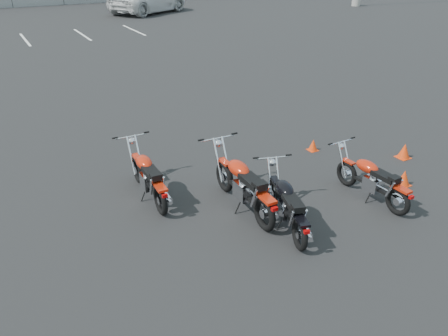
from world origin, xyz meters
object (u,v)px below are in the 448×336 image
motorcycle_front_red (148,177)px  motorcycle_second_black (287,205)px  motorcycle_third_red (244,185)px  motorcycle_rear_red (372,180)px

motorcycle_front_red → motorcycle_second_black: 2.74m
motorcycle_second_black → motorcycle_third_red: motorcycle_third_red is taller
motorcycle_front_red → motorcycle_second_black: motorcycle_front_red is taller
motorcycle_front_red → motorcycle_rear_red: size_ratio=1.07×
motorcycle_second_black → motorcycle_third_red: 0.93m
motorcycle_second_black → motorcycle_rear_red: bearing=-1.4°
motorcycle_rear_red → motorcycle_second_black: bearing=178.6°
motorcycle_rear_red → motorcycle_third_red: bearing=158.7°
motorcycle_front_red → motorcycle_third_red: bearing=-42.4°
motorcycle_third_red → motorcycle_rear_red: (2.33, -0.91, -0.08)m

